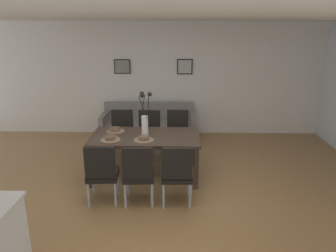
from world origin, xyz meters
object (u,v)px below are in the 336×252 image
at_px(sofa, 149,128).
at_px(bowl_near_left, 110,138).
at_px(dining_chair_mid_left, 177,172).
at_px(dining_chair_mid_right, 178,132).
at_px(framed_picture_center, 185,67).
at_px(bowl_far_left, 144,138).
at_px(bowl_near_right, 115,129).
at_px(dining_table, 145,140).
at_px(dining_chair_far_left, 138,172).
at_px(dining_chair_far_right, 149,132).
at_px(framed_picture_left, 122,67).
at_px(centerpiece_vase, 145,119).
at_px(dining_chair_near_left, 102,171).
at_px(dining_chair_near_right, 122,132).

bearing_deg(sofa, bowl_near_left, -101.84).
bearing_deg(dining_chair_mid_left, dining_chair_mid_right, 89.32).
relative_size(dining_chair_mid_left, framed_picture_center, 2.61).
bearing_deg(bowl_far_left, bowl_near_right, 140.32).
relative_size(dining_table, dining_chair_far_left, 1.96).
height_order(dining_chair_far_right, framed_picture_center, framed_picture_center).
distance_m(bowl_near_right, bowl_far_left, 0.70).
xyz_separation_m(bowl_near_left, framed_picture_center, (1.26, 2.61, 0.82)).
distance_m(bowl_near_right, framed_picture_left, 2.32).
height_order(bowl_far_left, framed_picture_center, framed_picture_center).
bearing_deg(framed_picture_left, bowl_near_left, -86.08).
xyz_separation_m(dining_chair_far_left, framed_picture_left, (-0.70, 3.31, 1.09)).
xyz_separation_m(centerpiece_vase, bowl_near_left, (-0.54, -0.23, -0.24)).
bearing_deg(framed_picture_left, bowl_far_left, -74.60).
bearing_deg(bowl_near_right, framed_picture_center, 59.80).
bearing_deg(dining_chair_far_right, bowl_far_left, -89.44).
bearing_deg(dining_chair_far_right, dining_chair_far_left, -90.20).
relative_size(dining_chair_far_right, centerpiece_vase, 1.25).
bearing_deg(framed_picture_center, sofa, -149.33).
distance_m(dining_chair_far_right, bowl_near_left, 1.26).
bearing_deg(dining_chair_mid_left, sofa, 102.46).
height_order(dining_chair_near_left, dining_chair_near_right, same).
bearing_deg(framed_picture_center, dining_chair_far_right, -115.97).
height_order(dining_chair_far_left, dining_chair_mid_right, same).
distance_m(dining_chair_near_left, dining_chair_far_left, 0.53).
bearing_deg(sofa, framed_picture_left, 142.38).
height_order(dining_chair_near_right, bowl_near_left, dining_chair_near_right).
relative_size(centerpiece_vase, framed_picture_center, 2.08).
distance_m(dining_chair_mid_right, centerpiece_vase, 1.18).
bearing_deg(centerpiece_vase, framed_picture_center, 73.25).
bearing_deg(dining_chair_mid_left, dining_chair_far_left, -179.08).
bearing_deg(framed_picture_left, sofa, -37.62).
height_order(centerpiece_vase, bowl_near_left, centerpiece_vase).
bearing_deg(framed_picture_center, dining_chair_far_left, -102.53).
height_order(dining_table, bowl_near_right, bowl_near_right).
xyz_separation_m(centerpiece_vase, bowl_far_left, (-0.00, -0.23, -0.24)).
relative_size(centerpiece_vase, framed_picture_left, 1.97).
height_order(dining_chair_near_left, bowl_far_left, dining_chair_near_left).
bearing_deg(dining_chair_mid_left, bowl_near_left, 147.06).
relative_size(bowl_near_left, sofa, 0.08).
bearing_deg(dining_chair_far_left, framed_picture_center, 77.47).
distance_m(dining_chair_mid_right, bowl_near_left, 1.60).
height_order(dining_chair_near_right, framed_picture_center, framed_picture_center).
relative_size(dining_chair_near_left, framed_picture_center, 2.61).
distance_m(dining_chair_far_left, dining_chair_far_right, 1.81).
bearing_deg(sofa, dining_chair_mid_right, -56.90).
height_order(dining_chair_far_left, dining_chair_mid_left, same).
height_order(dining_chair_mid_right, bowl_near_right, dining_chair_mid_right).
distance_m(dining_chair_mid_left, framed_picture_center, 3.48).
bearing_deg(dining_chair_near_left, framed_picture_left, 93.02).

